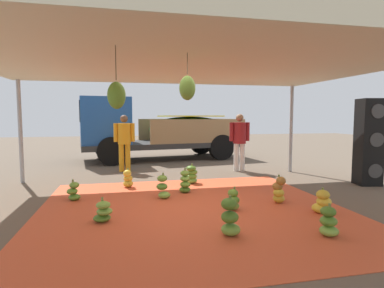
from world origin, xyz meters
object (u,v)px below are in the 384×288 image
object	(u,v)px
banana_bunch_3	(74,192)
speaker_stack	(369,142)
banana_bunch_2	(329,222)
banana_bunch_5	(128,179)
banana_bunch_4	(322,202)
worker_0	(124,139)
banana_bunch_8	(191,175)
banana_bunch_9	(233,200)
banana_bunch_10	(279,191)
banana_bunch_0	(185,182)
banana_bunch_7	(103,212)
banana_bunch_1	(230,218)
banana_bunch_6	(163,188)
cargo_truck_main	(155,130)
worker_1	(240,138)

from	to	relation	value
banana_bunch_3	speaker_stack	distance (m)	7.02
banana_bunch_2	speaker_stack	distance (m)	4.30
banana_bunch_5	banana_bunch_3	bearing A→B (deg)	-137.89
banana_bunch_4	worker_0	bearing A→B (deg)	123.10
banana_bunch_8	banana_bunch_9	xyz separation A→B (m)	(0.25, -2.45, -0.03)
banana_bunch_4	banana_bunch_10	distance (m)	0.88
banana_bunch_0	banana_bunch_2	bearing A→B (deg)	-62.82
banana_bunch_7	worker_0	bearing A→B (deg)	85.65
banana_bunch_1	banana_bunch_10	distance (m)	2.07
banana_bunch_1	banana_bunch_7	distance (m)	2.06
speaker_stack	banana_bunch_0	bearing A→B (deg)	178.62
banana_bunch_5	banana_bunch_9	xyz separation A→B (m)	(1.84, -2.30, -0.02)
banana_bunch_5	banana_bunch_6	size ratio (longest dim) A/B	0.86
banana_bunch_2	banana_bunch_8	world-z (taller)	banana_bunch_8
banana_bunch_4	banana_bunch_9	size ratio (longest dim) A/B	1.06
banana_bunch_8	cargo_truck_main	distance (m)	4.91
banana_bunch_0	banana_bunch_3	xyz separation A→B (m)	(-2.33, -0.17, -0.06)
banana_bunch_10	worker_0	world-z (taller)	worker_0
banana_bunch_9	cargo_truck_main	world-z (taller)	cargo_truck_main
banana_bunch_6	banana_bunch_9	world-z (taller)	banana_bunch_6
banana_bunch_7	banana_bunch_9	distance (m)	2.27
banana_bunch_2	cargo_truck_main	world-z (taller)	cargo_truck_main
banana_bunch_2	cargo_truck_main	distance (m)	8.90
cargo_truck_main	worker_1	xyz separation A→B (m)	(2.29, -3.29, -0.15)
banana_bunch_3	banana_bunch_7	xyz separation A→B (m)	(0.66, -1.49, -0.01)
cargo_truck_main	worker_1	distance (m)	4.02
banana_bunch_2	speaker_stack	world-z (taller)	speaker_stack
banana_bunch_5	worker_1	distance (m)	3.91
worker_0	speaker_stack	size ratio (longest dim) A/B	0.82
banana_bunch_2	banana_bunch_9	size ratio (longest dim) A/B	1.07
banana_bunch_1	worker_1	world-z (taller)	worker_1
banana_bunch_3	banana_bunch_6	size ratio (longest dim) A/B	0.81
banana_bunch_7	banana_bunch_2	bearing A→B (deg)	-22.01
banana_bunch_6	banana_bunch_7	bearing A→B (deg)	-131.29
banana_bunch_0	worker_1	size ratio (longest dim) A/B	0.31
banana_bunch_9	banana_bunch_10	world-z (taller)	banana_bunch_10
banana_bunch_5	speaker_stack	xyz separation A→B (m)	(5.87, -0.93, 0.86)
banana_bunch_10	worker_1	xyz separation A→B (m)	(0.57, 3.69, 0.78)
banana_bunch_0	banana_bunch_8	bearing A→B (deg)	69.86
banana_bunch_6	banana_bunch_5	bearing A→B (deg)	120.28
banana_bunch_1	speaker_stack	bearing A→B (deg)	29.47
worker_0	worker_1	xyz separation A→B (m)	(3.51, -0.69, 0.02)
worker_1	banana_bunch_4	bearing A→B (deg)	-91.88
banana_bunch_7	banana_bunch_3	bearing A→B (deg)	114.04
banana_bunch_5	banana_bunch_4	bearing A→B (deg)	-40.42
banana_bunch_8	banana_bunch_2	bearing A→B (deg)	-73.48
banana_bunch_3	banana_bunch_5	distance (m)	1.47
banana_bunch_9	worker_1	size ratio (longest dim) A/B	0.24
banana_bunch_10	speaker_stack	xyz separation A→B (m)	(2.99, 1.12, 0.82)
banana_bunch_6	speaker_stack	distance (m)	5.25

